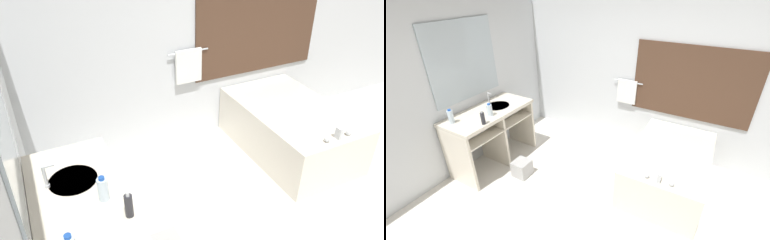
% 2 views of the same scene
% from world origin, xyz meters
% --- Properties ---
extents(ground_plane, '(16.00, 16.00, 0.00)m').
position_xyz_m(ground_plane, '(0.00, 0.00, 0.00)').
color(ground_plane, silver).
rests_on(ground_plane, ground).
extents(wall_back_with_blinds, '(7.40, 0.13, 2.70)m').
position_xyz_m(wall_back_with_blinds, '(0.02, 2.23, 1.35)').
color(wall_back_with_blinds, silver).
rests_on(wall_back_with_blinds, ground_plane).
extents(wall_left_with_mirror, '(0.08, 7.40, 2.70)m').
position_xyz_m(wall_left_with_mirror, '(-2.23, 0.01, 1.36)').
color(wall_left_with_mirror, silver).
rests_on(wall_left_with_mirror, ground_plane).
extents(vanity_counter, '(0.64, 1.31, 0.92)m').
position_xyz_m(vanity_counter, '(-1.87, 0.60, 0.66)').
color(vanity_counter, beige).
rests_on(vanity_counter, ground_plane).
extents(sink_faucet, '(0.09, 0.04, 0.18)m').
position_xyz_m(sink_faucet, '(-2.04, 0.78, 1.01)').
color(sink_faucet, silver).
rests_on(sink_faucet, vanity_counter).
extents(bathtub, '(1.00, 1.60, 0.70)m').
position_xyz_m(bathtub, '(0.66, 1.39, 0.32)').
color(bathtub, silver).
rests_on(bathtub, ground_plane).
extents(water_bottle_1, '(0.07, 0.07, 0.20)m').
position_xyz_m(water_bottle_1, '(-2.00, 0.08, 1.01)').
color(water_bottle_1, silver).
rests_on(water_bottle_1, vanity_counter).
extents(water_bottle_2, '(0.07, 0.07, 0.19)m').
position_xyz_m(water_bottle_2, '(-1.72, 0.49, 1.01)').
color(water_bottle_2, silver).
rests_on(water_bottle_2, vanity_counter).
extents(soap_dispenser, '(0.05, 0.05, 0.20)m').
position_xyz_m(soap_dispenser, '(-1.61, 0.27, 1.00)').
color(soap_dispenser, '#28282D').
rests_on(soap_dispenser, vanity_counter).
extents(waste_bin, '(0.24, 0.24, 0.25)m').
position_xyz_m(waste_bin, '(-1.28, 0.52, 0.12)').
color(waste_bin, '#B2B2B2').
rests_on(waste_bin, ground_plane).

